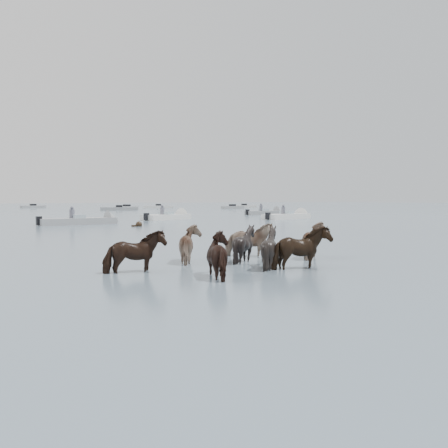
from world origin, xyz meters
TOP-DOWN VIEW (x-y plane):
  - ground at (0.00, 0.00)m, footprint 400.00×400.00m
  - pony_herd at (0.44, -0.13)m, footprint 7.52×4.39m
  - swimming_pony at (5.31, 19.03)m, footprint 0.72×0.44m
  - motorboat_b at (3.36, 23.54)m, footprint 6.02×1.85m
  - motorboat_c at (12.19, 27.61)m, footprint 5.61×3.47m
  - motorboat_d at (22.19, 22.92)m, footprint 6.15×2.90m
  - motorboat_e at (27.51, 32.98)m, footprint 5.04×2.13m

SIDE VIEW (x-z plane):
  - ground at x=0.00m, z-range 0.00..0.00m
  - swimming_pony at x=5.31m, z-range -0.12..0.32m
  - motorboat_d at x=22.19m, z-range -0.74..1.18m
  - motorboat_b at x=3.36m, z-range -0.74..1.18m
  - motorboat_c at x=12.19m, z-range -0.73..1.19m
  - motorboat_e at x=27.51m, z-range -0.73..1.19m
  - pony_herd at x=0.44m, z-range -0.24..1.12m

